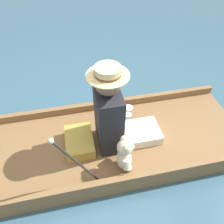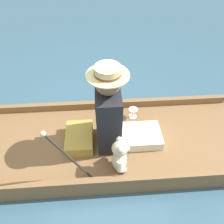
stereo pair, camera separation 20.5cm
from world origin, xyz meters
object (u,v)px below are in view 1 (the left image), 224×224
Objects in this scene: wine_glass at (128,109)px; walking_cane at (73,159)px; teddy_bear at (125,155)px; seated_person at (115,116)px.

walking_cane is (0.77, -0.68, 0.32)m from wine_glass.
teddy_bear is 3.22× the size of wine_glass.
seated_person is 0.61m from walking_cane.
teddy_bear is at bearing -18.30° from wine_glass.
wine_glass is (-0.67, 0.22, -0.10)m from teddy_bear.
teddy_bear is at bearing 101.87° from walking_cane.
seated_person is 0.38m from teddy_bear.
teddy_bear reaches higher than wine_glass.
walking_cane is at bearing -78.13° from teddy_bear.
seated_person is at bearing -175.80° from teddy_bear.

